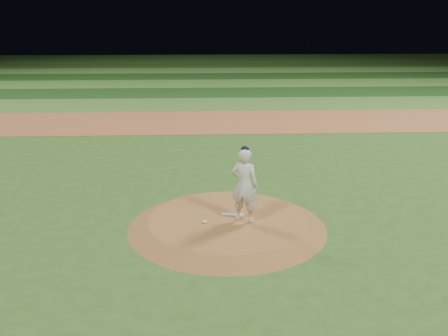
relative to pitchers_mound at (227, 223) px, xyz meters
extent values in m
plane|color=#2F591D|center=(0.00, 0.00, -0.12)|extent=(120.00, 120.00, 0.00)
cube|color=#9A5930|center=(0.00, 14.00, -0.12)|extent=(70.00, 6.00, 0.02)
cube|color=#3F6F28|center=(0.00, 19.50, -0.12)|extent=(70.00, 5.00, 0.02)
cube|color=#174014|center=(0.00, 24.50, -0.12)|extent=(70.00, 5.00, 0.02)
cube|color=#3D732A|center=(0.00, 29.50, -0.12)|extent=(70.00, 5.00, 0.02)
cube|color=#183F14|center=(0.00, 34.50, -0.12)|extent=(70.00, 5.00, 0.02)
cube|color=#42782B|center=(0.00, 39.50, -0.12)|extent=(70.00, 5.00, 0.02)
cube|color=#254917|center=(0.00, 44.50, -0.12)|extent=(70.00, 5.00, 0.02)
cone|color=brown|center=(0.00, 0.00, 0.00)|extent=(5.50, 5.50, 0.25)
cube|color=silver|center=(0.17, 0.24, 0.14)|extent=(0.64, 0.23, 0.03)
ellipsoid|color=white|center=(-0.63, -0.27, 0.16)|extent=(0.12, 0.12, 0.07)
imported|color=white|center=(0.46, -0.15, 1.15)|extent=(0.89, 0.76, 2.06)
ellipsoid|color=black|center=(0.46, -0.15, 2.16)|extent=(0.22, 0.22, 0.15)
camera|label=1|loc=(-0.66, -12.77, 5.59)|focal=40.00mm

